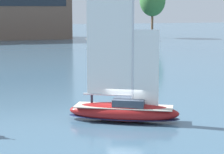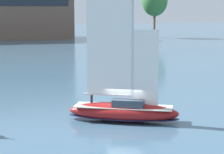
% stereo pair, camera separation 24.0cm
% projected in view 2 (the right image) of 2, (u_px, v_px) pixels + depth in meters
% --- Properties ---
extents(ground_plane, '(400.00, 400.00, 0.00)m').
position_uv_depth(ground_plane, '(123.00, 121.00, 33.72)').
color(ground_plane, '#42667F').
extents(waterfront_building, '(34.79, 13.94, 20.11)m').
position_uv_depth(waterfront_building, '(10.00, 3.00, 121.14)').
color(waterfront_building, brown).
rests_on(waterfront_building, ground).
extents(tree_shore_left, '(7.44, 7.44, 15.31)m').
position_uv_depth(tree_shore_left, '(155.00, 1.00, 125.23)').
color(tree_shore_left, brown).
rests_on(tree_shore_left, ground).
extents(sailboat_main, '(8.79, 6.11, 11.88)m').
position_uv_depth(sailboat_main, '(123.00, 109.00, 33.57)').
color(sailboat_main, maroon).
rests_on(sailboat_main, ground).
extents(sailboat_moored_mid_channel, '(2.44, 8.47, 11.61)m').
position_uv_depth(sailboat_moored_mid_channel, '(95.00, 41.00, 103.57)').
color(sailboat_moored_mid_channel, white).
rests_on(sailboat_moored_mid_channel, ground).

